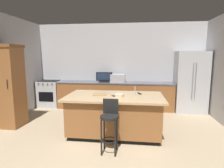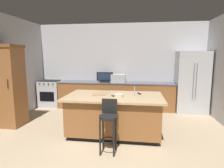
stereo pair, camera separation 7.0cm
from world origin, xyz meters
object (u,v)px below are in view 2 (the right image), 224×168
at_px(range_oven, 51,93).
at_px(tv_remote, 139,93).
at_px(tv_monitor, 105,78).
at_px(fruit_bowl, 119,95).
at_px(cutting_board, 99,94).
at_px(kitchen_island, 114,115).
at_px(microwave, 118,78).
at_px(cell_phone, 113,96).
at_px(cabinet_tower, 10,84).
at_px(bar_stool_center, 108,121).
at_px(refrigerator, 191,82).

bearing_deg(range_oven, tv_remote, -30.81).
xyz_separation_m(tv_monitor, fruit_bowl, (0.70, -2.19, -0.13)).
height_order(tv_remote, cutting_board, tv_remote).
xyz_separation_m(kitchen_island, range_oven, (-2.57, 2.13, 0.00)).
bearing_deg(fruit_bowl, tv_monitor, 107.73).
bearing_deg(microwave, cell_phone, -86.82).
bearing_deg(fruit_bowl, range_oven, 140.12).
xyz_separation_m(fruit_bowl, tv_remote, (0.44, 0.38, -0.02)).
height_order(kitchen_island, cabinet_tower, cabinet_tower).
distance_m(range_oven, bar_stool_center, 3.93).
distance_m(tv_monitor, fruit_bowl, 2.30).
bearing_deg(cabinet_tower, tv_monitor, 41.97).
bearing_deg(microwave, fruit_bowl, -83.74).
distance_m(microwave, bar_stool_center, 3.00).
height_order(kitchen_island, tv_remote, tv_remote).
distance_m(kitchen_island, range_oven, 3.33).
height_order(cabinet_tower, bar_stool_center, cabinet_tower).
xyz_separation_m(refrigerator, cutting_board, (-2.56, -2.03, -0.05)).
distance_m(bar_stool_center, cell_phone, 0.83).
bearing_deg(cabinet_tower, tv_remote, 1.38).
distance_m(tv_monitor, tv_remote, 2.15).
height_order(range_oven, cabinet_tower, cabinet_tower).
height_order(cell_phone, tv_remote, tv_remote).
height_order(microwave, bar_stool_center, microwave).
bearing_deg(refrigerator, tv_monitor, 179.93).
height_order(range_oven, tv_remote, range_oven).
bearing_deg(tv_remote, cell_phone, -170.59).
bearing_deg(tv_monitor, kitchen_island, -74.23).
bearing_deg(cabinet_tower, kitchen_island, -3.90).
xyz_separation_m(microwave, bar_stool_center, (0.13, -2.97, -0.45)).
height_order(refrigerator, tv_remote, refrigerator).
bearing_deg(tv_monitor, microwave, 6.50).
distance_m(cabinet_tower, fruit_bowl, 2.82).
bearing_deg(fruit_bowl, cell_phone, 159.11).
bearing_deg(cabinet_tower, cell_phone, -5.34).
distance_m(refrigerator, cell_phone, 3.08).
bearing_deg(cabinet_tower, bar_stool_center, -20.81).
relative_size(range_oven, cabinet_tower, 0.45).
relative_size(kitchen_island, cabinet_tower, 1.05).
relative_size(kitchen_island, range_oven, 2.33).
relative_size(cell_phone, tv_remote, 0.88).
distance_m(cabinet_tower, cutting_board, 2.35).
distance_m(microwave, cutting_board, 2.10).
distance_m(refrigerator, cutting_board, 3.26).
relative_size(cabinet_tower, cell_phone, 13.82).
relative_size(range_oven, tv_remote, 5.49).
distance_m(refrigerator, bar_stool_center, 3.67).
bearing_deg(kitchen_island, tv_remote, 25.13).
height_order(cabinet_tower, tv_remote, cabinet_tower).
xyz_separation_m(refrigerator, microwave, (-2.34, 0.06, 0.08)).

